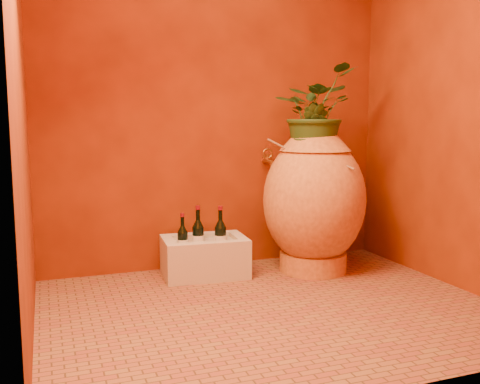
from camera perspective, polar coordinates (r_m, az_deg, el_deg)
name	(u,v)px	position (r m, az deg, el deg)	size (l,w,h in m)	color
floor	(272,308)	(3.07, 3.46, -12.30)	(2.50, 2.50, 0.00)	brown
wall_back	(217,91)	(3.82, -2.51, 10.72)	(2.50, 0.02, 2.50)	#601E05
wall_left	(19,75)	(2.65, -22.49, 11.50)	(0.02, 2.00, 2.50)	#601E05
wall_right	(462,86)	(3.58, 22.60, 10.35)	(0.02, 2.00, 2.50)	#601E05
amphora	(314,199)	(3.72, 7.91, -0.79)	(0.83, 0.83, 1.01)	gold
stone_basin	(205,257)	(3.65, -3.80, -6.98)	(0.58, 0.42, 0.26)	beige
wine_bottle_a	(198,237)	(3.62, -4.49, -4.85)	(0.08, 0.08, 0.34)	black
wine_bottle_b	(183,241)	(3.58, -6.14, -5.26)	(0.07, 0.07, 0.29)	black
wine_bottle_c	(220,237)	(3.62, -2.10, -4.86)	(0.08, 0.08, 0.33)	black
wall_tap	(268,160)	(3.87, 3.04, 3.42)	(0.08, 0.17, 0.18)	#A16F25
plant_main	(314,112)	(3.71, 7.93, 8.45)	(0.56, 0.49, 0.63)	#234317
plant_side	(310,135)	(3.61, 7.50, 6.10)	(0.23, 0.18, 0.41)	#234317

